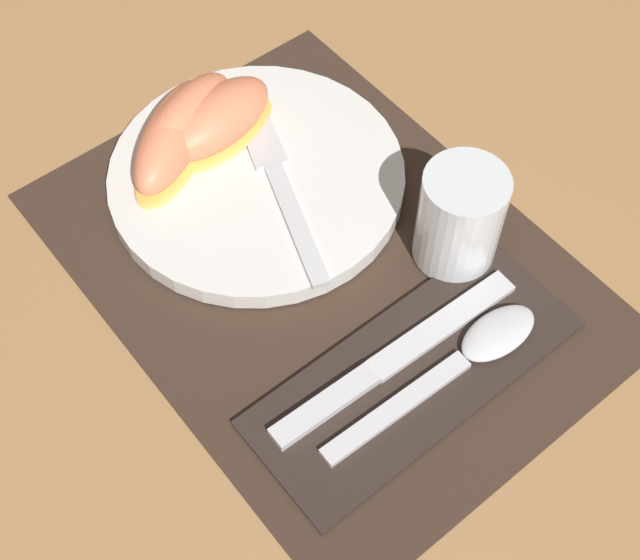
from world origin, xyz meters
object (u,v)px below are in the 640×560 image
object	(u,v)px
knife	(391,360)
spoon	(472,352)
juice_glass	(459,222)
fork	(275,174)
citrus_wedge_0	(217,121)
citrus_wedge_1	(186,123)
plate	(257,177)
citrus_wedge_2	(173,138)

from	to	relation	value
knife	spoon	world-z (taller)	spoon
juice_glass	fork	xyz separation A→B (m)	(-0.13, -0.07, -0.02)
citrus_wedge_0	citrus_wedge_1	distance (m)	0.02
plate	citrus_wedge_2	distance (m)	0.07
knife	fork	world-z (taller)	fork
juice_glass	knife	bearing A→B (deg)	-66.95
juice_glass	citrus_wedge_2	bearing A→B (deg)	-150.06
plate	juice_glass	distance (m)	0.17
juice_glass	spoon	xyz separation A→B (m)	(0.08, -0.05, -0.03)
spoon	fork	bearing A→B (deg)	-176.19
plate	fork	size ratio (longest dim) A/B	1.26
fork	citrus_wedge_0	distance (m)	0.06
spoon	fork	world-z (taller)	fork
spoon	knife	bearing A→B (deg)	-123.47
knife	citrus_wedge_0	distance (m)	0.24
citrus_wedge_2	citrus_wedge_0	bearing A→B (deg)	79.76
plate	citrus_wedge_2	size ratio (longest dim) A/B	1.84
knife	citrus_wedge_2	bearing A→B (deg)	-176.63
knife	juice_glass	bearing A→B (deg)	113.05
juice_glass	citrus_wedge_0	world-z (taller)	juice_glass
plate	citrus_wedge_0	xyz separation A→B (m)	(-0.05, -0.00, 0.03)
plate	citrus_wedge_1	size ratio (longest dim) A/B	1.94
citrus_wedge_0	citrus_wedge_1	world-z (taller)	citrus_wedge_1
citrus_wedge_0	citrus_wedge_2	bearing A→B (deg)	-100.24
plate	spoon	size ratio (longest dim) A/B	1.26
spoon	citrus_wedge_1	world-z (taller)	citrus_wedge_1
spoon	citrus_wedge_0	distance (m)	0.27
spoon	plate	bearing A→B (deg)	-174.11
fork	citrus_wedge_2	xyz separation A→B (m)	(-0.07, -0.05, 0.02)
plate	knife	xyz separation A→B (m)	(0.19, -0.03, -0.00)
citrus_wedge_1	citrus_wedge_2	distance (m)	0.02
plate	fork	world-z (taller)	fork
citrus_wedge_2	plate	bearing A→B (deg)	35.45
knife	citrus_wedge_1	size ratio (longest dim) A/B	1.74
citrus_wedge_1	citrus_wedge_2	bearing A→B (deg)	-71.75
juice_glass	knife	size ratio (longest dim) A/B	0.39
plate	spoon	distance (m)	0.22
plate	spoon	xyz separation A→B (m)	(0.22, 0.02, -0.00)
citrus_wedge_0	citrus_wedge_1	size ratio (longest dim) A/B	0.95
plate	citrus_wedge_0	bearing A→B (deg)	-178.37
citrus_wedge_0	spoon	bearing A→B (deg)	5.13
juice_glass	fork	world-z (taller)	juice_glass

